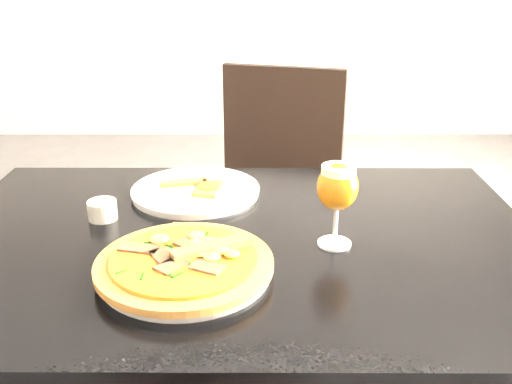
{
  "coord_description": "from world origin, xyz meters",
  "views": [
    {
      "loc": [
        0.03,
        -1.24,
        1.26
      ],
      "look_at": [
        0.03,
        -0.2,
        0.83
      ],
      "focal_mm": 40.0,
      "sensor_mm": 36.0,
      "label": 1
    }
  ],
  "objects_px": {
    "chair_far": "(273,200)",
    "pizza": "(185,261)",
    "beer_glass": "(338,188)",
    "dining_table": "(239,276)"
  },
  "relations": [
    {
      "from": "chair_far",
      "to": "pizza",
      "type": "distance_m",
      "value": 0.94
    },
    {
      "from": "beer_glass",
      "to": "chair_far",
      "type": "bearing_deg",
      "value": 96.89
    },
    {
      "from": "pizza",
      "to": "beer_glass",
      "type": "distance_m",
      "value": 0.31
    },
    {
      "from": "dining_table",
      "to": "pizza",
      "type": "bearing_deg",
      "value": -120.4
    },
    {
      "from": "pizza",
      "to": "beer_glass",
      "type": "height_order",
      "value": "beer_glass"
    },
    {
      "from": "dining_table",
      "to": "pizza",
      "type": "relative_size",
      "value": 3.9
    },
    {
      "from": "dining_table",
      "to": "beer_glass",
      "type": "height_order",
      "value": "beer_glass"
    },
    {
      "from": "dining_table",
      "to": "beer_glass",
      "type": "bearing_deg",
      "value": -9.78
    },
    {
      "from": "chair_far",
      "to": "beer_glass",
      "type": "distance_m",
      "value": 0.85
    },
    {
      "from": "dining_table",
      "to": "pizza",
      "type": "height_order",
      "value": "pizza"
    }
  ]
}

